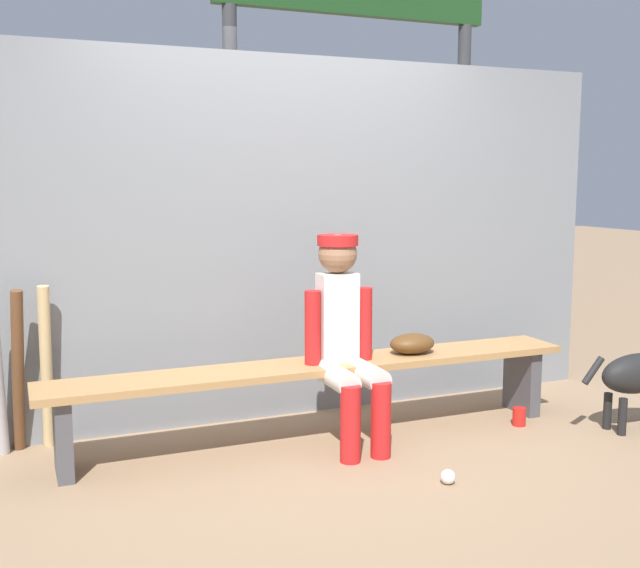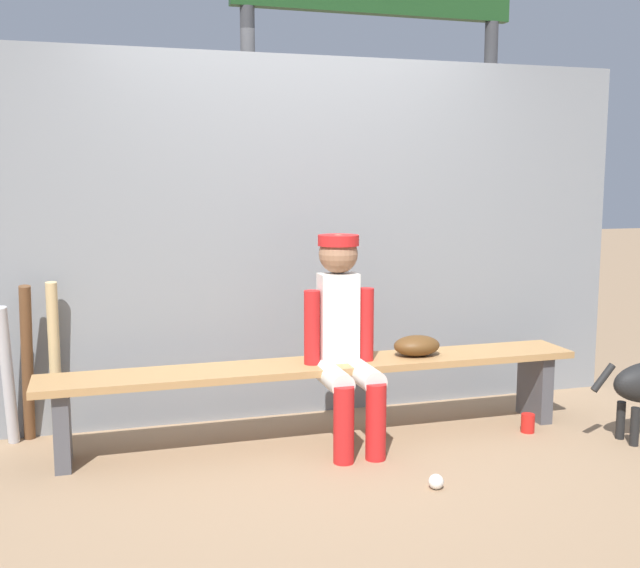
{
  "view_description": "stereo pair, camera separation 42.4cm",
  "coord_description": "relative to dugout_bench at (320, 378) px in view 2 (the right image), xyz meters",
  "views": [
    {
      "loc": [
        -1.6,
        -3.89,
        1.49
      ],
      "look_at": [
        0.0,
        0.0,
        0.9
      ],
      "focal_mm": 42.7,
      "sensor_mm": 36.0,
      "label": 1
    },
    {
      "loc": [
        -1.2,
        -4.03,
        1.49
      ],
      "look_at": [
        0.0,
        0.0,
        0.9
      ],
      "focal_mm": 42.7,
      "sensor_mm": 36.0,
      "label": 2
    }
  ],
  "objects": [
    {
      "name": "baseball_glove",
      "position": [
        0.59,
        0.0,
        0.15
      ],
      "size": [
        0.28,
        0.2,
        0.12
      ],
      "primitive_type": "ellipsoid",
      "color": "#593819",
      "rests_on": "dugout_bench"
    },
    {
      "name": "bat_wood_dark",
      "position": [
        -1.59,
        0.42,
        0.09
      ],
      "size": [
        0.1,
        0.22,
        0.91
      ],
      "primitive_type": "cylinder",
      "rotation": [
        0.17,
        0.0,
        0.19
      ],
      "color": "brown",
      "rests_on": "ground_plane"
    },
    {
      "name": "bat_aluminum_silver",
      "position": [
        -1.69,
        0.39,
        0.04
      ],
      "size": [
        0.09,
        0.2,
        0.81
      ],
      "primitive_type": "cylinder",
      "rotation": [
        0.16,
        0.0,
        -0.13
      ],
      "color": "#B7B7BC",
      "rests_on": "ground_plane"
    },
    {
      "name": "chainlink_fence",
      "position": [
        0.0,
        0.53,
        0.75
      ],
      "size": [
        4.43,
        0.03,
        2.23
      ],
      "primitive_type": "cube",
      "color": "gray",
      "rests_on": "ground_plane"
    },
    {
      "name": "baseball",
      "position": [
        0.34,
        -0.83,
        -0.33
      ],
      "size": [
        0.07,
        0.07,
        0.07
      ],
      "primitive_type": "sphere",
      "color": "white",
      "rests_on": "ground_plane"
    },
    {
      "name": "player_seated",
      "position": [
        0.11,
        -0.11,
        0.27
      ],
      "size": [
        0.41,
        0.55,
        1.18
      ],
      "color": "silver",
      "rests_on": "ground_plane"
    },
    {
      "name": "ground_plane",
      "position": [
        0.0,
        0.0,
        -0.37
      ],
      "size": [
        30.0,
        30.0,
        0.0
      ],
      "primitive_type": "plane",
      "color": "#937556"
    },
    {
      "name": "cup_on_ground",
      "position": [
        1.21,
        -0.23,
        -0.31
      ],
      "size": [
        0.08,
        0.08,
        0.11
      ],
      "primitive_type": "cylinder",
      "color": "red",
      "rests_on": "ground_plane"
    },
    {
      "name": "dugout_bench",
      "position": [
        0.0,
        0.0,
        0.0
      ],
      "size": [
        3.1,
        0.36,
        0.45
      ],
      "color": "#AD7F4C",
      "rests_on": "ground_plane"
    },
    {
      "name": "bat_wood_natural",
      "position": [
        -1.44,
        0.45,
        0.09
      ],
      "size": [
        0.07,
        0.15,
        0.92
      ],
      "primitive_type": "cylinder",
      "rotation": [
        0.09,
        0.0,
        0.05
      ],
      "color": "tan",
      "rests_on": "ground_plane"
    },
    {
      "name": "scoreboard",
      "position": [
        0.85,
        1.26,
        2.29
      ],
      "size": [
        2.37,
        0.27,
        3.74
      ],
      "color": "#3F3F42",
      "rests_on": "ground_plane"
    },
    {
      "name": "cup_on_bench",
      "position": [
        0.2,
        0.04,
        0.14
      ],
      "size": [
        0.08,
        0.08,
        0.11
      ],
      "primitive_type": "cylinder",
      "color": "silver",
      "rests_on": "dugout_bench"
    }
  ]
}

